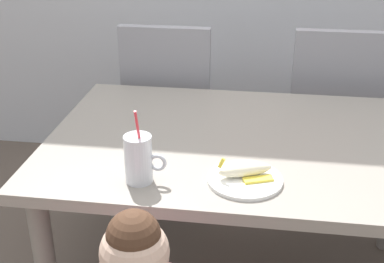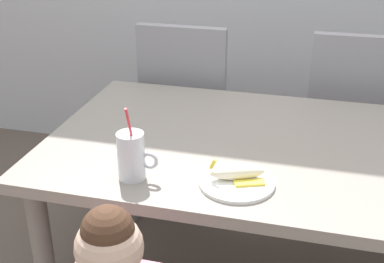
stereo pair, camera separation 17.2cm
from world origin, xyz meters
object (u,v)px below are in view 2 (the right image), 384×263
dining_table (252,164)px  snack_plate (237,182)px  peeled_banana (238,173)px  dining_chair_left (188,103)px  milk_cup (132,158)px  dining_chair_right (351,116)px

dining_table → snack_plate: 0.31m
dining_table → peeled_banana: (-0.01, -0.28, 0.12)m
dining_chair_left → snack_plate: (0.41, -0.98, 0.17)m
dining_table → milk_cup: size_ratio=5.82×
dining_table → milk_cup: 0.49m
dining_table → dining_chair_left: dining_chair_left is taller
peeled_banana → dining_chair_left: bearing=113.2°
dining_table → snack_plate: snack_plate is taller
milk_cup → dining_chair_right: bearing=56.7°
dining_chair_left → snack_plate: 1.08m
snack_plate → milk_cup: bearing=-172.4°
dining_table → snack_plate: (-0.01, -0.30, 0.09)m
dining_chair_left → dining_chair_right: bearing=-177.3°
dining_chair_left → dining_chair_right: size_ratio=1.00×
dining_chair_left → peeled_banana: dining_chair_left is taller
dining_table → peeled_banana: size_ratio=8.23×
snack_plate → peeled_banana: 0.03m
dining_chair_right → dining_chair_left: bearing=2.7°
dining_chair_right → snack_plate: 1.10m
dining_chair_left → milk_cup: bearing=95.4°
peeled_banana → dining_chair_right: bearing=69.4°
dining_chair_left → snack_plate: size_ratio=4.17×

